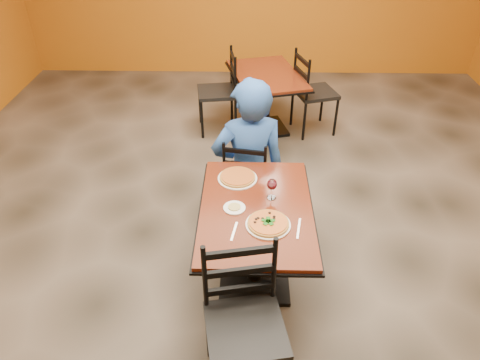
{
  "coord_description": "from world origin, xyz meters",
  "views": [
    {
      "loc": [
        -0.06,
        -2.98,
        2.74
      ],
      "look_at": [
        -0.12,
        -0.3,
        0.85
      ],
      "focal_mm": 33.11,
      "sensor_mm": 36.0,
      "label": 1
    }
  ],
  "objects_px": {
    "pizza_far": "(237,177)",
    "chair_second_right": "(315,93)",
    "diner": "(249,153)",
    "wine_glass": "(272,188)",
    "side_plate": "(234,208)",
    "table_second": "(266,89)",
    "plate_main": "(268,225)",
    "table_main": "(256,228)",
    "chair_main_near": "(246,330)",
    "pizza_main": "(268,223)",
    "chair_second_left": "(217,92)",
    "plate_far": "(237,178)",
    "chair_main_far": "(248,176)"
  },
  "relations": [
    {
      "from": "chair_second_left",
      "to": "diner",
      "type": "xyz_separation_m",
      "value": [
        0.4,
        -1.7,
        0.19
      ]
    },
    {
      "from": "chair_main_far",
      "to": "plate_far",
      "type": "bearing_deg",
      "value": 90.72
    },
    {
      "from": "plate_main",
      "to": "plate_far",
      "type": "bearing_deg",
      "value": 112.33
    },
    {
      "from": "diner",
      "to": "side_plate",
      "type": "distance_m",
      "value": 0.86
    },
    {
      "from": "plate_far",
      "to": "wine_glass",
      "type": "relative_size",
      "value": 1.72
    },
    {
      "from": "diner",
      "to": "side_plate",
      "type": "xyz_separation_m",
      "value": [
        -0.1,
        -0.85,
        0.06
      ]
    },
    {
      "from": "table_main",
      "to": "pizza_main",
      "type": "distance_m",
      "value": 0.3
    },
    {
      "from": "table_main",
      "to": "table_second",
      "type": "bearing_deg",
      "value": 86.76
    },
    {
      "from": "chair_main_near",
      "to": "side_plate",
      "type": "height_order",
      "value": "chair_main_near"
    },
    {
      "from": "chair_second_right",
      "to": "diner",
      "type": "height_order",
      "value": "diner"
    },
    {
      "from": "chair_second_right",
      "to": "side_plate",
      "type": "bearing_deg",
      "value": 143.83
    },
    {
      "from": "diner",
      "to": "wine_glass",
      "type": "xyz_separation_m",
      "value": [
        0.17,
        -0.72,
        0.14
      ]
    },
    {
      "from": "table_second",
      "to": "side_plate",
      "type": "relative_size",
      "value": 8.14
    },
    {
      "from": "pizza_main",
      "to": "table_second",
      "type": "bearing_deg",
      "value": 88.65
    },
    {
      "from": "table_second",
      "to": "chair_main_far",
      "type": "height_order",
      "value": "chair_main_far"
    },
    {
      "from": "diner",
      "to": "wine_glass",
      "type": "distance_m",
      "value": 0.76
    },
    {
      "from": "pizza_far",
      "to": "wine_glass",
      "type": "relative_size",
      "value": 1.56
    },
    {
      "from": "table_main",
      "to": "diner",
      "type": "distance_m",
      "value": 0.85
    },
    {
      "from": "chair_second_right",
      "to": "side_plate",
      "type": "height_order",
      "value": "chair_second_right"
    },
    {
      "from": "table_second",
      "to": "chair_main_near",
      "type": "relative_size",
      "value": 1.27
    },
    {
      "from": "plate_far",
      "to": "pizza_far",
      "type": "xyz_separation_m",
      "value": [
        -0.0,
        0.0,
        0.02
      ]
    },
    {
      "from": "pizza_far",
      "to": "chair_second_right",
      "type": "bearing_deg",
      "value": 67.84
    },
    {
      "from": "plate_main",
      "to": "side_plate",
      "type": "xyz_separation_m",
      "value": [
        -0.24,
        0.18,
        0.0
      ]
    },
    {
      "from": "diner",
      "to": "wine_glass",
      "type": "height_order",
      "value": "diner"
    },
    {
      "from": "diner",
      "to": "pizza_far",
      "type": "relative_size",
      "value": 4.97
    },
    {
      "from": "side_plate",
      "to": "wine_glass",
      "type": "bearing_deg",
      "value": 25.85
    },
    {
      "from": "pizza_far",
      "to": "side_plate",
      "type": "relative_size",
      "value": 1.75
    },
    {
      "from": "pizza_main",
      "to": "side_plate",
      "type": "xyz_separation_m",
      "value": [
        -0.24,
        0.18,
        -0.02
      ]
    },
    {
      "from": "plate_main",
      "to": "table_second",
      "type": "bearing_deg",
      "value": 88.65
    },
    {
      "from": "pizza_main",
      "to": "chair_second_left",
      "type": "bearing_deg",
      "value": 101.12
    },
    {
      "from": "table_main",
      "to": "chair_main_near",
      "type": "distance_m",
      "value": 0.86
    },
    {
      "from": "table_main",
      "to": "chair_second_right",
      "type": "distance_m",
      "value": 2.65
    },
    {
      "from": "chair_main_near",
      "to": "side_plate",
      "type": "relative_size",
      "value": 6.39
    },
    {
      "from": "chair_main_far",
      "to": "plate_main",
      "type": "distance_m",
      "value": 1.1
    },
    {
      "from": "chair_second_right",
      "to": "wine_glass",
      "type": "height_order",
      "value": "chair_second_right"
    },
    {
      "from": "chair_main_near",
      "to": "chair_second_right",
      "type": "bearing_deg",
      "value": 66.0
    },
    {
      "from": "chair_main_far",
      "to": "pizza_main",
      "type": "height_order",
      "value": "chair_main_far"
    },
    {
      "from": "chair_main_near",
      "to": "plate_main",
      "type": "bearing_deg",
      "value": 67.23
    },
    {
      "from": "diner",
      "to": "chair_second_left",
      "type": "bearing_deg",
      "value": -87.42
    },
    {
      "from": "table_second",
      "to": "plate_main",
      "type": "height_order",
      "value": "plate_main"
    },
    {
      "from": "table_main",
      "to": "table_second",
      "type": "relative_size",
      "value": 0.94
    },
    {
      "from": "chair_second_left",
      "to": "chair_second_right",
      "type": "distance_m",
      "value": 1.2
    },
    {
      "from": "table_main",
      "to": "chair_main_near",
      "type": "bearing_deg",
      "value": -94.32
    },
    {
      "from": "chair_main_near",
      "to": "plate_far",
      "type": "xyz_separation_m",
      "value": [
        -0.08,
        1.22,
        0.24
      ]
    },
    {
      "from": "plate_main",
      "to": "pizza_main",
      "type": "bearing_deg",
      "value": 0.0
    },
    {
      "from": "chair_second_right",
      "to": "wine_glass",
      "type": "xyz_separation_m",
      "value": [
        -0.63,
        -2.43,
        0.33
      ]
    },
    {
      "from": "table_second",
      "to": "chair_second_right",
      "type": "bearing_deg",
      "value": 0.0
    },
    {
      "from": "plate_main",
      "to": "side_plate",
      "type": "bearing_deg",
      "value": 143.12
    },
    {
      "from": "plate_main",
      "to": "wine_glass",
      "type": "relative_size",
      "value": 1.72
    },
    {
      "from": "chair_main_near",
      "to": "table_second",
      "type": "bearing_deg",
      "value": 75.88
    }
  ]
}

